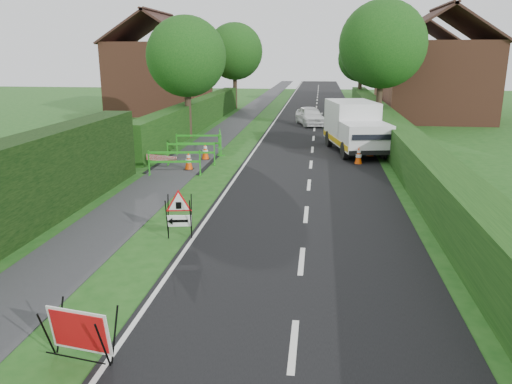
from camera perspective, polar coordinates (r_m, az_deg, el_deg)
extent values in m
plane|color=#1A4C15|center=(11.14, -8.10, -9.27)|extent=(120.00, 120.00, 0.00)
cube|color=black|center=(44.97, 6.92, 9.49)|extent=(6.00, 90.00, 0.02)
cube|color=#2D2D30|center=(45.34, -0.15, 9.65)|extent=(2.00, 90.00, 0.02)
cube|color=#14380F|center=(33.00, -6.56, 7.33)|extent=(1.00, 24.00, 1.80)
cube|color=#14380F|center=(26.41, 15.24, 4.85)|extent=(1.20, 50.00, 1.50)
cube|color=brown|center=(41.78, -10.87, 12.66)|extent=(7.00, 7.00, 5.50)
cube|color=#331E19|center=(42.36, -13.51, 17.76)|extent=(4.00, 7.40, 2.58)
cube|color=#331E19|center=(41.28, -8.72, 18.06)|extent=(4.00, 7.40, 2.58)
cube|color=#331E19|center=(41.85, -11.23, 19.41)|extent=(0.25, 7.40, 0.18)
cube|color=brown|center=(38.66, 19.92, 11.82)|extent=(7.00, 7.00, 5.50)
cube|color=#331E19|center=(38.33, 17.79, 17.74)|extent=(4.00, 7.40, 2.58)
cube|color=#331E19|center=(39.07, 23.08, 17.21)|extent=(4.00, 7.40, 2.58)
cube|color=#331E19|center=(38.73, 20.62, 19.10)|extent=(0.25, 7.40, 0.18)
cube|color=brown|center=(52.58, 17.77, 12.74)|extent=(7.00, 7.00, 5.50)
cube|color=#331E19|center=(52.30, 16.16, 17.08)|extent=(4.00, 7.40, 2.58)
cube|color=#331E19|center=(52.91, 20.06, 16.74)|extent=(4.00, 7.40, 2.58)
cube|color=#331E19|center=(52.63, 18.23, 18.10)|extent=(0.25, 7.40, 0.18)
cylinder|color=#2D2116|center=(28.89, -7.74, 8.76)|extent=(0.36, 0.36, 2.62)
sphere|color=#114011|center=(28.70, -7.97, 15.08)|extent=(4.40, 4.40, 4.40)
cylinder|color=#2D2116|center=(32.09, 13.84, 9.44)|extent=(0.36, 0.36, 2.97)
sphere|color=#114011|center=(31.94, 14.28, 16.04)|extent=(5.20, 5.20, 5.20)
cylinder|color=#2D2116|center=(44.47, -2.40, 11.33)|extent=(0.36, 0.36, 2.80)
sphere|color=#114011|center=(44.35, -2.45, 15.76)|extent=(4.80, 4.80, 4.80)
cylinder|color=#2D2116|center=(47.99, 11.75, 11.12)|extent=(0.36, 0.36, 2.45)
sphere|color=#114011|center=(47.87, 11.95, 14.71)|extent=(4.20, 4.20, 4.20)
cylinder|color=black|center=(8.65, -22.81, -14.80)|extent=(0.08, 0.31, 0.87)
cylinder|color=black|center=(8.86, -21.47, -13.90)|extent=(0.08, 0.31, 0.87)
cylinder|color=black|center=(8.10, -17.10, -16.41)|extent=(0.08, 0.31, 0.87)
cylinder|color=black|center=(8.32, -15.84, -15.37)|extent=(0.08, 0.31, 0.87)
cylinder|color=black|center=(8.50, -19.95, -17.40)|extent=(1.05, 0.20, 0.02)
cube|color=white|center=(8.42, -19.53, -14.73)|extent=(1.07, 0.30, 0.76)
cube|color=red|center=(8.41, -19.59, -14.77)|extent=(0.96, 0.27, 0.66)
cylinder|color=black|center=(12.87, -10.15, -3.15)|extent=(0.09, 0.34, 1.11)
cylinder|color=black|center=(13.14, -10.00, -2.76)|extent=(0.09, 0.34, 1.11)
cylinder|color=black|center=(12.81, -7.48, -3.12)|extent=(0.09, 0.34, 1.11)
cylinder|color=black|center=(13.08, -7.39, -2.73)|extent=(0.09, 0.34, 1.11)
cube|color=white|center=(12.98, -8.75, -3.28)|extent=(0.61, 0.13, 0.30)
cube|color=black|center=(12.96, -8.76, -3.30)|extent=(0.44, 0.09, 0.07)
cone|color=black|center=(12.99, -9.81, -3.31)|extent=(0.17, 0.20, 0.18)
cube|color=black|center=(12.83, -8.84, -1.53)|extent=(0.14, 0.03, 0.18)
cube|color=silver|center=(25.51, 10.83, 7.97)|extent=(2.65, 3.62, 1.96)
cube|color=silver|center=(23.19, 12.35, 6.20)|extent=(2.42, 2.48, 1.20)
cube|color=black|center=(22.19, 13.14, 6.51)|extent=(1.80, 0.59, 0.55)
cube|color=#DAA80B|center=(24.45, 8.97, 5.89)|extent=(1.03, 4.94, 0.24)
cube|color=#DAA80B|center=(25.00, 13.58, 5.86)|extent=(1.03, 4.94, 0.24)
cube|color=black|center=(22.33, 13.00, 4.40)|extent=(1.98, 0.52, 0.20)
cylinder|color=black|center=(23.00, 10.11, 4.67)|extent=(0.40, 0.85, 0.81)
cylinder|color=black|center=(23.52, 14.45, 4.66)|extent=(0.40, 0.85, 0.81)
cylinder|color=black|center=(26.14, 8.35, 6.03)|extent=(0.40, 0.85, 0.81)
cylinder|color=black|center=(26.60, 12.22, 6.01)|extent=(0.40, 0.85, 0.81)
cube|color=black|center=(22.17, 11.60, 3.17)|extent=(0.38, 0.38, 0.04)
cone|color=#F34A07|center=(22.10, 11.65, 4.17)|extent=(0.32, 0.32, 0.75)
cylinder|color=white|center=(22.10, 11.65, 4.08)|extent=(0.25, 0.25, 0.14)
cylinder|color=white|center=(22.07, 11.67, 4.55)|extent=(0.17, 0.17, 0.10)
cube|color=black|center=(23.96, 12.89, 4.00)|extent=(0.38, 0.38, 0.04)
cone|color=#F34A07|center=(23.89, 12.95, 4.93)|extent=(0.32, 0.32, 0.75)
cylinder|color=white|center=(23.89, 12.94, 4.84)|extent=(0.25, 0.25, 0.14)
cylinder|color=white|center=(23.86, 12.97, 5.29)|extent=(0.17, 0.17, 0.10)
cube|color=black|center=(26.05, 12.69, 4.92)|extent=(0.38, 0.38, 0.04)
cone|color=#F34A07|center=(25.98, 12.74, 5.78)|extent=(0.32, 0.32, 0.75)
cylinder|color=white|center=(25.99, 12.73, 5.69)|extent=(0.25, 0.25, 0.14)
cylinder|color=white|center=(25.96, 12.76, 6.10)|extent=(0.17, 0.17, 0.10)
cube|color=black|center=(20.87, -7.68, 2.59)|extent=(0.38, 0.38, 0.04)
cone|color=#F34A07|center=(20.79, -7.72, 3.65)|extent=(0.32, 0.32, 0.75)
cylinder|color=white|center=(20.79, -7.71, 3.55)|extent=(0.25, 0.25, 0.14)
cylinder|color=white|center=(20.76, -7.73, 4.05)|extent=(0.17, 0.17, 0.10)
cube|color=black|center=(22.82, -5.79, 3.76)|extent=(0.38, 0.38, 0.04)
cone|color=#F34A07|center=(22.75, -5.82, 4.73)|extent=(0.32, 0.32, 0.75)
cylinder|color=white|center=(22.75, -5.82, 4.64)|extent=(0.25, 0.25, 0.14)
cylinder|color=white|center=(22.72, -5.83, 5.10)|extent=(0.17, 0.17, 0.10)
cube|color=#21901A|center=(20.05, -12.13, 3.25)|extent=(0.06, 0.06, 1.00)
cube|color=#21901A|center=(19.79, -6.41, 3.34)|extent=(0.06, 0.06, 1.00)
cube|color=#21901A|center=(19.81, -9.34, 4.49)|extent=(1.98, 0.36, 0.08)
cube|color=#21901A|center=(19.89, -9.30, 3.44)|extent=(1.98, 0.36, 0.08)
cube|color=#21901A|center=(20.16, -12.05, 1.92)|extent=(0.11, 0.36, 0.04)
cube|color=#21901A|center=(19.90, -6.37, 1.99)|extent=(0.11, 0.36, 0.04)
cube|color=#21901A|center=(21.79, -10.04, 4.33)|extent=(0.06, 0.06, 1.00)
cube|color=#21901A|center=(21.55, -4.78, 4.39)|extent=(0.06, 0.06, 1.00)
cube|color=#21901A|center=(21.57, -7.46, 5.46)|extent=(1.99, 0.32, 0.08)
cube|color=#21901A|center=(21.64, -7.43, 4.49)|extent=(1.99, 0.32, 0.08)
cube|color=#21901A|center=(21.89, -9.98, 3.09)|extent=(0.11, 0.35, 0.04)
cube|color=#21901A|center=(21.65, -4.75, 3.14)|extent=(0.11, 0.35, 0.04)
cube|color=#21901A|center=(24.01, -9.04, 5.39)|extent=(0.06, 0.06, 1.00)
cube|color=#21901A|center=(23.79, -4.25, 5.45)|extent=(0.06, 0.06, 1.00)
cube|color=#21901A|center=(23.81, -6.69, 6.42)|extent=(1.99, 0.31, 0.08)
cube|color=#21901A|center=(23.87, -6.66, 5.55)|extent=(1.99, 0.31, 0.08)
cube|color=#21901A|center=(24.10, -8.99, 4.27)|extent=(0.11, 0.35, 0.04)
cube|color=#21901A|center=(23.88, -4.23, 4.32)|extent=(0.11, 0.35, 0.04)
cube|color=#21901A|center=(23.50, -4.04, 5.33)|extent=(0.06, 0.06, 1.00)
cube|color=#21901A|center=(25.47, -4.16, 6.12)|extent=(0.06, 0.06, 1.00)
cube|color=#21901A|center=(24.41, -4.12, 6.71)|extent=(0.49, 1.96, 0.08)
cube|color=#21901A|center=(24.47, -4.10, 5.86)|extent=(0.49, 1.96, 0.08)
cube|color=#21901A|center=(23.59, -4.01, 4.18)|extent=(0.35, 0.14, 0.04)
cube|color=#21901A|center=(25.55, -4.14, 5.06)|extent=(0.35, 0.14, 0.04)
cube|color=red|center=(21.22, -10.71, 2.61)|extent=(1.44, 0.49, 0.25)
cylinder|color=#BF7F4C|center=(8.91, -18.37, -16.74)|extent=(0.12, 0.07, 0.07)
imported|color=white|center=(34.07, 6.22, 8.66)|extent=(2.38, 3.94, 1.25)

